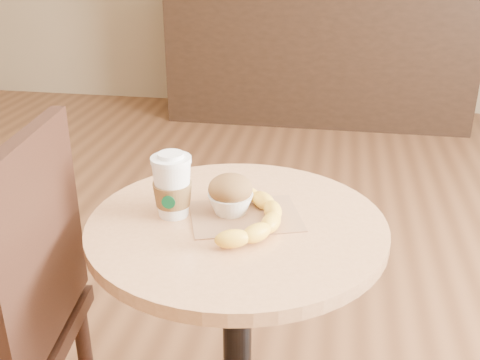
{
  "coord_description": "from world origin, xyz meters",
  "views": [
    {
      "loc": [
        0.14,
        -1.07,
        1.33
      ],
      "look_at": [
        -0.05,
        0.05,
        0.83
      ],
      "focal_mm": 42.0,
      "sensor_mm": 36.0,
      "label": 1
    }
  ],
  "objects_px": {
    "coffee_cup": "(172,188)",
    "cafe_table": "(237,307)",
    "muffin": "(230,195)",
    "banana": "(255,216)"
  },
  "relations": [
    {
      "from": "coffee_cup",
      "to": "cafe_table",
      "type": "bearing_deg",
      "value": -5.31
    },
    {
      "from": "muffin",
      "to": "cafe_table",
      "type": "bearing_deg",
      "value": -56.65
    },
    {
      "from": "cafe_table",
      "to": "muffin",
      "type": "xyz_separation_m",
      "value": [
        -0.02,
        0.03,
        0.28
      ]
    },
    {
      "from": "muffin",
      "to": "banana",
      "type": "height_order",
      "value": "muffin"
    },
    {
      "from": "cafe_table",
      "to": "muffin",
      "type": "relative_size",
      "value": 7.37
    },
    {
      "from": "muffin",
      "to": "banana",
      "type": "bearing_deg",
      "value": -35.57
    },
    {
      "from": "coffee_cup",
      "to": "muffin",
      "type": "xyz_separation_m",
      "value": [
        0.12,
        0.03,
        -0.02
      ]
    },
    {
      "from": "coffee_cup",
      "to": "banana",
      "type": "xyz_separation_m",
      "value": [
        0.19,
        -0.02,
        -0.04
      ]
    },
    {
      "from": "cafe_table",
      "to": "coffee_cup",
      "type": "height_order",
      "value": "coffee_cup"
    },
    {
      "from": "cafe_table",
      "to": "banana",
      "type": "distance_m",
      "value": 0.26
    }
  ]
}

